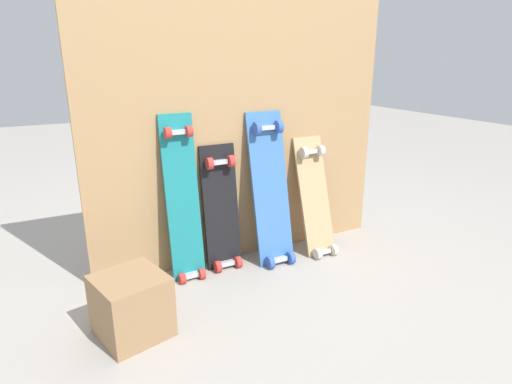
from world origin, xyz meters
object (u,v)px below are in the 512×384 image
skateboard_teal (183,205)px  wooden_crate (132,306)px  skateboard_blue (271,195)px  skateboard_natural (316,202)px  skateboard_black (222,213)px

skateboard_teal → wooden_crate: skateboard_teal is taller
skateboard_blue → skateboard_natural: skateboard_blue is taller
skateboard_black → skateboard_blue: bearing=-10.2°
skateboard_black → skateboard_blue: skateboard_blue is taller
skateboard_teal → skateboard_black: size_ratio=1.24×
wooden_crate → skateboard_teal: bearing=47.3°
skateboard_blue → wooden_crate: 0.95m
skateboard_teal → skateboard_natural: (0.77, -0.05, -0.09)m
skateboard_black → skateboard_blue: (0.27, -0.05, 0.08)m
skateboard_blue → skateboard_natural: bearing=-3.5°
skateboard_blue → skateboard_natural: size_ratio=1.22×
skateboard_teal → skateboard_natural: skateboard_teal is taller
skateboard_blue → wooden_crate: skateboard_blue is taller
wooden_crate → skateboard_natural: bearing=16.6°
skateboard_black → skateboard_natural: bearing=-6.8°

